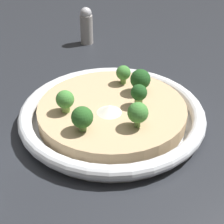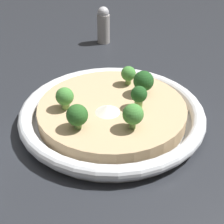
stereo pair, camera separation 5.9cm
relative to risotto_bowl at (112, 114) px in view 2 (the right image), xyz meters
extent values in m
plane|color=#23262B|center=(0.00, 0.00, -0.02)|extent=(6.00, 6.00, 0.00)
cylinder|color=silver|center=(0.00, 0.00, -0.01)|extent=(0.29, 0.29, 0.01)
torus|color=silver|center=(0.00, 0.00, 0.00)|extent=(0.32, 0.32, 0.02)
cylinder|color=tan|center=(0.00, 0.00, 0.00)|extent=(0.25, 0.25, 0.03)
cone|color=white|center=(0.02, -0.01, 0.02)|extent=(0.04, 0.04, 0.01)
cylinder|color=#668E47|center=(0.07, 0.01, 0.03)|extent=(0.01, 0.01, 0.02)
sphere|color=#428438|center=(0.07, 0.01, 0.04)|extent=(0.03, 0.03, 0.03)
cylinder|color=#759E4C|center=(-0.01, -0.08, 0.03)|extent=(0.02, 0.02, 0.02)
sphere|color=#428438|center=(-0.01, -0.08, 0.04)|extent=(0.03, 0.03, 0.03)
cylinder|color=#759E4C|center=(0.02, 0.04, 0.03)|extent=(0.02, 0.02, 0.02)
sphere|color=#1E4C1E|center=(0.02, 0.04, 0.04)|extent=(0.03, 0.03, 0.03)
cylinder|color=#668E47|center=(0.05, -0.07, 0.03)|extent=(0.02, 0.02, 0.02)
sphere|color=#285B23|center=(0.05, -0.07, 0.04)|extent=(0.03, 0.03, 0.03)
cylinder|color=#759E4C|center=(-0.06, 0.05, 0.03)|extent=(0.01, 0.01, 0.02)
sphere|color=#428438|center=(-0.06, 0.05, 0.04)|extent=(0.03, 0.03, 0.03)
cylinder|color=#668E47|center=(-0.02, 0.06, 0.03)|extent=(0.01, 0.01, 0.02)
sphere|color=#1E4C1E|center=(-0.02, 0.06, 0.04)|extent=(0.04, 0.04, 0.04)
cylinder|color=#9E9993|center=(-0.36, 0.07, 0.02)|extent=(0.03, 0.03, 0.07)
sphere|color=#B2B2B7|center=(-0.36, 0.07, 0.06)|extent=(0.03, 0.03, 0.03)
camera|label=1|loc=(0.46, -0.18, 0.33)|focal=55.00mm
camera|label=2|loc=(0.47, -0.12, 0.33)|focal=55.00mm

